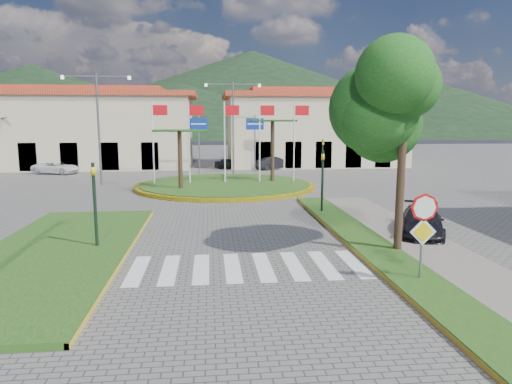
{
  "coord_description": "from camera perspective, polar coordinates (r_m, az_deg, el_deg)",
  "views": [
    {
      "loc": [
        -1.08,
        -10.07,
        4.64
      ],
      "look_at": [
        0.76,
        8.0,
        1.82
      ],
      "focal_mm": 32.0,
      "sensor_mm": 36.0,
      "label": 1
    }
  ],
  "objects": [
    {
      "name": "deciduous_tree",
      "position": [
        16.45,
        18.06,
        10.26
      ],
      "size": [
        3.6,
        3.6,
        6.8
      ],
      "color": "black",
      "rests_on": "ground"
    },
    {
      "name": "white_van",
      "position": [
        44.32,
        -23.72,
        2.81
      ],
      "size": [
        4.38,
        2.83,
        1.12
      ],
      "primitive_type": "imported",
      "rotation": [
        0.0,
        0.0,
        1.31
      ],
      "color": "white",
      "rests_on": "ground"
    },
    {
      "name": "street_lamp_centre",
      "position": [
        40.12,
        -2.88,
        8.62
      ],
      "size": [
        4.8,
        0.16,
        8.0
      ],
      "color": "slate",
      "rests_on": "ground"
    },
    {
      "name": "building_right",
      "position": [
        49.34,
        7.23,
        7.91
      ],
      "size": [
        19.08,
        9.54,
        8.05
      ],
      "color": "beige",
      "rests_on": "ground"
    },
    {
      "name": "direction_sign_west",
      "position": [
        41.07,
        -7.16,
        7.22
      ],
      "size": [
        1.6,
        0.14,
        5.2
      ],
      "color": "slate",
      "rests_on": "ground"
    },
    {
      "name": "traffic_light_left",
      "position": [
        17.29,
        -19.53,
        -0.67
      ],
      "size": [
        0.15,
        0.18,
        3.2
      ],
      "color": "black",
      "rests_on": "ground"
    },
    {
      "name": "car_side_right",
      "position": [
        19.83,
        20.0,
        -3.51
      ],
      "size": [
        3.13,
        4.36,
        1.17
      ],
      "primitive_type": "imported",
      "rotation": [
        0.0,
        0.0,
        -0.41
      ],
      "color": "black",
      "rests_on": "ground"
    },
    {
      "name": "traffic_light_right",
      "position": [
        22.92,
        8.32,
        1.98
      ],
      "size": [
        0.15,
        0.18,
        3.2
      ],
      "color": "black",
      "rests_on": "ground"
    },
    {
      "name": "car_dark_a",
      "position": [
        44.88,
        -3.21,
        3.56
      ],
      "size": [
        3.32,
        2.22,
        1.05
      ],
      "primitive_type": "imported",
      "rotation": [
        0.0,
        0.0,
        1.22
      ],
      "color": "black",
      "rests_on": "ground"
    },
    {
      "name": "direction_sign_east",
      "position": [
        41.26,
        -0.14,
        7.29
      ],
      "size": [
        1.6,
        0.14,
        5.2
      ],
      "color": "slate",
      "rests_on": "ground"
    },
    {
      "name": "street_lamp_west",
      "position": [
        34.98,
        -19.1,
        8.12
      ],
      "size": [
        4.8,
        0.16,
        8.0
      ],
      "color": "slate",
      "rests_on": "ground"
    },
    {
      "name": "hill_near_back",
      "position": [
        140.39,
        -9.61,
        10.09
      ],
      "size": [
        110.0,
        110.0,
        16.0
      ],
      "primitive_type": "cone",
      "color": "black",
      "rests_on": "ground"
    },
    {
      "name": "traffic_light_far",
      "position": [
        37.29,
        8.32,
        4.59
      ],
      "size": [
        0.18,
        0.15,
        3.2
      ],
      "color": "black",
      "rests_on": "ground"
    },
    {
      "name": "hill_far_west",
      "position": [
        159.59,
        -26.0,
        10.25
      ],
      "size": [
        140.0,
        140.0,
        22.0
      ],
      "primitive_type": "cone",
      "color": "black",
      "rests_on": "ground"
    },
    {
      "name": "sidewalk_right",
      "position": [
        14.72,
        23.67,
        -10.01
      ],
      "size": [
        4.0,
        28.0,
        0.15
      ],
      "primitive_type": "cube",
      "color": "gray",
      "rests_on": "ground"
    },
    {
      "name": "building_left",
      "position": [
        49.78,
        -21.04,
        7.41
      ],
      "size": [
        23.32,
        9.54,
        8.05
      ],
      "color": "beige",
      "rests_on": "ground"
    },
    {
      "name": "verge_right",
      "position": [
        14.18,
        19.37,
        -10.42
      ],
      "size": [
        1.6,
        28.0,
        0.18
      ],
      "primitive_type": "cube",
      "color": "#214714",
      "rests_on": "ground"
    },
    {
      "name": "hill_far_mid",
      "position": [
        171.14,
        -0.42,
        12.31
      ],
      "size": [
        180.0,
        180.0,
        30.0
      ],
      "primitive_type": "cone",
      "color": "black",
      "rests_on": "ground"
    },
    {
      "name": "car_dark_b",
      "position": [
        44.55,
        2.28,
        3.67
      ],
      "size": [
        4.05,
        2.67,
        1.26
      ],
      "primitive_type": "imported",
      "rotation": [
        0.0,
        0.0,
        1.95
      ],
      "color": "black",
      "rests_on": "ground"
    },
    {
      "name": "crosswalk",
      "position": [
        14.85,
        -1.38,
        -9.36
      ],
      "size": [
        8.0,
        3.0,
        0.01
      ],
      "primitive_type": "cube",
      "color": "silver",
      "rests_on": "ground"
    },
    {
      "name": "hill_far_east",
      "position": [
        161.61,
        20.6,
        9.83
      ],
      "size": [
        120.0,
        120.0,
        18.0
      ],
      "primitive_type": "cone",
      "color": "black",
      "rests_on": "ground"
    },
    {
      "name": "stop_sign",
      "position": [
        13.74,
        20.18,
        -3.7
      ],
      "size": [
        0.8,
        0.11,
        2.65
      ],
      "color": "slate",
      "rests_on": "ground"
    },
    {
      "name": "median_left",
      "position": [
        17.56,
        -23.75,
        -6.96
      ],
      "size": [
        5.0,
        14.0,
        0.18
      ],
      "primitive_type": "cube",
      "color": "#214714",
      "rests_on": "ground"
    },
    {
      "name": "ground",
      "position": [
        11.14,
        0.28,
        -15.79
      ],
      "size": [
        160.0,
        160.0,
        0.0
      ],
      "primitive_type": "plane",
      "color": "#615F5C",
      "rests_on": "ground"
    },
    {
      "name": "roundabout_island",
      "position": [
        32.4,
        -3.84,
        0.88
      ],
      "size": [
        12.7,
        12.7,
        6.0
      ],
      "color": "yellow",
      "rests_on": "ground"
    }
  ]
}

